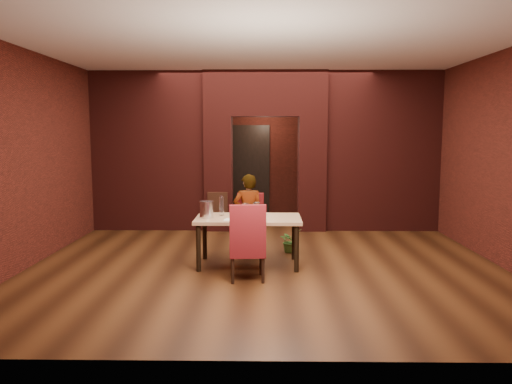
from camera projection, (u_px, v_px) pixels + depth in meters
The scene contains 25 objects.
floor at pixel (265, 252), 8.32m from camera, with size 8.00×8.00×0.00m, color #472611.
ceiling at pixel (266, 56), 7.94m from camera, with size 7.00×8.00×0.04m, color silver.
wall_back at pixel (265, 148), 12.10m from camera, with size 7.00×0.04×3.20m, color maroon.
wall_front at pixel (267, 179), 4.16m from camera, with size 7.00×0.04×3.20m, color maroon.
wall_left at pixel (53, 156), 8.18m from camera, with size 0.04×8.00×3.20m, color maroon.
wall_right at pixel (481, 156), 8.07m from camera, with size 0.04×8.00×3.20m, color maroon.
pillar_left at pixel (219, 174), 10.18m from camera, with size 0.55×0.55×2.30m, color maroon.
pillar_right at pixel (312, 174), 10.15m from camera, with size 0.55×0.55×2.30m, color maroon.
lintel at pixel (265, 94), 9.98m from camera, with size 2.45×0.55×0.90m, color maroon.
wing_wall_left at pixel (149, 151), 10.15m from camera, with size 2.27×0.35×3.20m, color maroon.
wing_wall_right at pixel (382, 152), 10.08m from camera, with size 2.27×0.35×3.20m, color maroon.
vent_panel at pixel (218, 205), 9.96m from camera, with size 0.40×0.03×0.50m, color #984A2C.
rear_door at pixel (248, 171), 12.11m from camera, with size 0.90×0.08×2.10m, color black.
rear_door_frame at pixel (248, 171), 12.07m from camera, with size 1.02×0.04×2.22m, color black.
dining_table at pixel (248, 241), 7.46m from camera, with size 1.56×0.88×0.73m, color tan.
chair_far at pixel (250, 224), 8.22m from camera, with size 0.44×0.44×0.97m, color maroon.
chair_near at pixel (247, 241), 6.72m from camera, with size 0.48×0.48×1.05m, color maroon.
person_seated at pixel (248, 214), 8.10m from camera, with size 0.48×0.32×1.32m, color beige.
wine_glass_a at pixel (246, 210), 7.44m from camera, with size 0.08×0.08×0.20m, color white, non-canonical shape.
wine_glass_b at pixel (245, 210), 7.40m from camera, with size 0.09×0.09×0.21m, color silver, non-canonical shape.
wine_glass_c at pixel (257, 210), 7.34m from camera, with size 0.09×0.09×0.23m, color white, non-canonical shape.
tasting_sheet at pixel (234, 220), 7.20m from camera, with size 0.28×0.20×0.00m, color silver.
wine_bucket at pixel (206, 209), 7.35m from camera, with size 0.20×0.20×0.25m, color silver.
water_bottle at pixel (222, 205), 7.59m from camera, with size 0.07×0.07×0.30m, color white.
potted_plant at pixel (290, 241), 8.30m from camera, with size 0.35×0.30×0.39m, color #386828.
Camera 1 is at (-0.03, -8.14, 1.98)m, focal length 35.00 mm.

